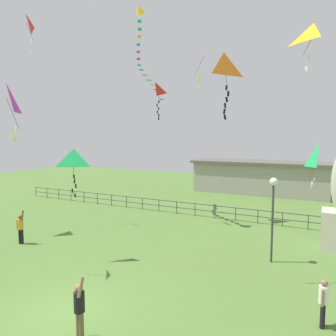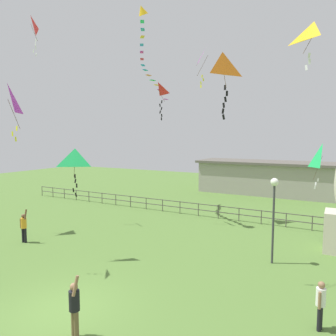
# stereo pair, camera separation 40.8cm
# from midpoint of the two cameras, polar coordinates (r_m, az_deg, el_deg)

# --- Properties ---
(ground_plane) EXTENTS (80.00, 80.00, 0.00)m
(ground_plane) POSITION_cam_midpoint_polar(r_m,az_deg,el_deg) (12.15, -18.89, -23.36)
(ground_plane) COLOR #517533
(lamppost) EXTENTS (0.36, 0.36, 3.98)m
(lamppost) POSITION_cam_midpoint_polar(r_m,az_deg,el_deg) (15.28, 17.71, -5.57)
(lamppost) COLOR #38383D
(lamppost) RESTS_ON ground_plane
(person_0) EXTENTS (0.51, 0.30, 1.89)m
(person_0) POSITION_cam_midpoint_polar(r_m,az_deg,el_deg) (19.33, -25.63, -9.57)
(person_0) COLOR black
(person_0) RESTS_ON ground_plane
(person_1) EXTENTS (0.50, 0.39, 1.96)m
(person_1) POSITION_cam_midpoint_polar(r_m,az_deg,el_deg) (10.22, -16.92, -22.91)
(person_1) COLOR brown
(person_1) RESTS_ON ground_plane
(person_3) EXTENTS (0.28, 0.46, 1.52)m
(person_3) POSITION_cam_midpoint_polar(r_m,az_deg,el_deg) (11.37, 25.27, -20.74)
(person_3) COLOR black
(person_3) RESTS_ON ground_plane
(kite_0) EXTENTS (0.80, 0.86, 2.36)m
(kite_0) POSITION_cam_midpoint_polar(r_m,az_deg,el_deg) (14.62, -27.82, 10.80)
(kite_0) COLOR #B22DB2
(kite_1) EXTENTS (1.15, 1.14, 2.81)m
(kite_1) POSITION_cam_midpoint_polar(r_m,az_deg,el_deg) (22.36, 6.03, 19.36)
(kite_1) COLOR #B22DB2
(kite_2) EXTENTS (1.17, 0.97, 2.25)m
(kite_2) POSITION_cam_midpoint_polar(r_m,az_deg,el_deg) (15.49, -17.31, 1.39)
(kite_2) COLOR #1EB759
(kite_3) EXTENTS (0.82, 1.05, 2.53)m
(kite_3) POSITION_cam_midpoint_polar(r_m,az_deg,el_deg) (12.72, 9.10, 17.46)
(kite_3) COLOR orange
(kite_4) EXTENTS (0.91, 0.95, 2.60)m
(kite_4) POSITION_cam_midpoint_polar(r_m,az_deg,el_deg) (20.08, 24.95, 1.83)
(kite_4) COLOR #1EB759
(kite_5) EXTENTS (1.13, 0.98, 2.37)m
(kite_5) POSITION_cam_midpoint_polar(r_m,az_deg,el_deg) (21.04, -2.85, 13.73)
(kite_5) COLOR red
(kite_7) EXTENTS (1.17, 1.05, 1.74)m
(kite_7) POSITION_cam_midpoint_polar(r_m,az_deg,el_deg) (14.05, 23.92, 20.85)
(kite_7) COLOR yellow
(kite_8) EXTENTS (1.12, 0.90, 2.48)m
(kite_8) POSITION_cam_midpoint_polar(r_m,az_deg,el_deg) (23.54, -24.70, 22.58)
(kite_8) COLOR red
(streamer_kite) EXTENTS (2.49, 7.16, 5.03)m
(streamer_kite) POSITION_cam_midpoint_polar(r_m,az_deg,el_deg) (22.27, -5.48, 24.55)
(streamer_kite) COLOR yellow
(waterfront_railing) EXTENTS (36.05, 0.06, 0.95)m
(waterfront_railing) POSITION_cam_midpoint_polar(r_m,az_deg,el_deg) (23.36, 6.16, -7.29)
(waterfront_railing) COLOR #4C4742
(waterfront_railing) RESTS_ON ground_plane
(pavilion_building) EXTENTS (13.78, 4.95, 3.35)m
(pavilion_building) POSITION_cam_midpoint_polar(r_m,az_deg,el_deg) (34.16, 15.96, -1.56)
(pavilion_building) COLOR gray
(pavilion_building) RESTS_ON ground_plane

